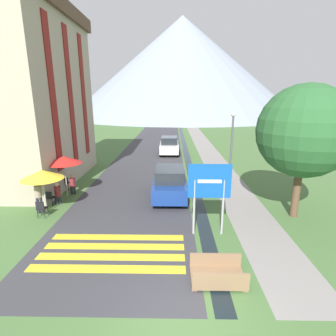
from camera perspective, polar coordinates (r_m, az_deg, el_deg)
name	(u,v)px	position (r m, az deg, el deg)	size (l,w,h in m)	color
ground_plane	(175,156)	(26.26, 1.53, 2.62)	(160.00, 160.00, 0.00)	#476B38
road	(156,140)	(36.16, -2.58, 6.05)	(6.40, 60.00, 0.01)	#38383D
footpath	(201,140)	(36.30, 7.13, 5.98)	(2.20, 60.00, 0.01)	gray
drainage_channel	(183,140)	(36.12, 3.32, 6.03)	(0.60, 60.00, 0.00)	black
crosswalk_marking	(113,251)	(10.64, -11.92, -17.35)	(5.44, 2.54, 0.01)	yellow
mountain_distant	(182,68)	(87.02, 3.09, 20.97)	(70.23, 70.23, 29.32)	gray
hotel_building	(33,89)	(19.88, -27.38, 14.96)	(5.34, 10.02, 11.47)	tan
road_sign	(209,188)	(10.87, 8.98, -4.42)	(1.76, 0.11, 3.09)	#9E9EA3
footbridge	(218,275)	(9.09, 10.75, -21.84)	(1.70, 1.10, 0.65)	#846647
parked_car_near	(170,183)	(15.15, 0.39, -3.18)	(1.97, 4.17, 1.82)	navy
parked_car_far	(169,146)	(26.94, 0.28, 4.92)	(1.97, 3.86, 1.82)	silver
cafe_chair_near_right	(49,197)	(15.44, -24.43, -5.79)	(0.40, 0.40, 0.85)	black
cafe_chair_nearest	(41,208)	(14.18, -25.87, -7.77)	(0.40, 0.40, 0.85)	black
cafe_chair_far_left	(66,182)	(17.70, -21.38, -2.89)	(0.40, 0.40, 0.85)	black
cafe_umbrella_front_yellow	(42,174)	(14.20, -25.71, -1.28)	(2.02, 2.02, 2.25)	#B7B2A8
cafe_umbrella_middle_red	(64,160)	(16.18, -21.72, 1.66)	(2.02, 2.02, 2.42)	#B7B2A8
person_standing_terrace	(38,195)	(14.59, -26.37, -5.33)	(0.32, 0.32, 1.66)	#282833
person_seated_far	(58,192)	(15.51, -22.91, -4.88)	(0.32, 0.32, 1.23)	#282833
person_seated_near	(72,183)	(16.78, -20.10, -3.17)	(0.32, 0.32, 1.20)	#282833
streetlamp	(232,144)	(16.76, 13.68, 5.11)	(0.28, 0.28, 4.81)	#515156
tree_by_path	(304,132)	(13.48, 27.56, 7.05)	(4.25, 4.25, 6.30)	brown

